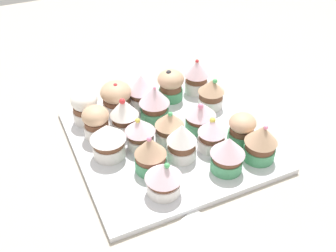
# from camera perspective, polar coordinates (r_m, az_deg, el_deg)

# --- Properties ---
(ground_plane) EXTENTS (1.80, 1.80, 0.03)m
(ground_plane) POSITION_cam_1_polar(r_m,az_deg,el_deg) (0.82, 0.00, -3.14)
(ground_plane) COLOR #B2A899
(baking_tray) EXTENTS (0.36, 0.36, 0.01)m
(baking_tray) POSITION_cam_1_polar(r_m,az_deg,el_deg) (0.80, 0.00, -2.02)
(baking_tray) COLOR silver
(baking_tray) RESTS_ON ground_plane
(cupcake_0) EXTENTS (0.05, 0.05, 0.07)m
(cupcake_0) POSITION_cam_1_polar(r_m,az_deg,el_deg) (0.84, -11.89, 2.77)
(cupcake_0) COLOR white
(cupcake_0) RESTS_ON baking_tray
(cupcake_1) EXTENTS (0.05, 0.05, 0.07)m
(cupcake_1) POSITION_cam_1_polar(r_m,az_deg,el_deg) (0.79, -10.30, 0.61)
(cupcake_1) COLOR white
(cupcake_1) RESTS_ON baking_tray
(cupcake_2) EXTENTS (0.07, 0.07, 0.07)m
(cupcake_2) POSITION_cam_1_polar(r_m,az_deg,el_deg) (0.75, -8.74, -1.75)
(cupcake_2) COLOR white
(cupcake_2) RESTS_ON baking_tray
(cupcake_3) EXTENTS (0.07, 0.07, 0.07)m
(cupcake_3) POSITION_cam_1_polar(r_m,az_deg,el_deg) (0.85, -7.46, 4.11)
(cupcake_3) COLOR white
(cupcake_3) RESTS_ON baking_tray
(cupcake_4) EXTENTS (0.06, 0.06, 0.08)m
(cupcake_4) POSITION_cam_1_polar(r_m,az_deg,el_deg) (0.80, -6.31, 1.67)
(cupcake_4) COLOR white
(cupcake_4) RESTS_ON baking_tray
(cupcake_5) EXTENTS (0.06, 0.06, 0.07)m
(cupcake_5) POSITION_cam_1_polar(r_m,az_deg,el_deg) (0.76, -3.96, -0.99)
(cupcake_5) COLOR white
(cupcake_5) RESTS_ON baking_tray
(cupcake_6) EXTENTS (0.06, 0.06, 0.08)m
(cupcake_6) POSITION_cam_1_polar(r_m,az_deg,el_deg) (0.71, -2.53, -4.05)
(cupcake_6) COLOR #4C9E6B
(cupcake_6) RESTS_ON baking_tray
(cupcake_7) EXTENTS (0.06, 0.06, 0.07)m
(cupcake_7) POSITION_cam_1_polar(r_m,az_deg,el_deg) (0.67, -0.64, -7.36)
(cupcake_7) COLOR white
(cupcake_7) RESTS_ON baking_tray
(cupcake_8) EXTENTS (0.06, 0.06, 0.08)m
(cupcake_8) POSITION_cam_1_polar(r_m,az_deg,el_deg) (0.86, -3.80, 5.19)
(cupcake_8) COLOR white
(cupcake_8) RESTS_ON baking_tray
(cupcake_9) EXTENTS (0.06, 0.06, 0.08)m
(cupcake_9) POSITION_cam_1_polar(r_m,az_deg,el_deg) (0.82, -2.04, 3.34)
(cupcake_9) COLOR #4C9E6B
(cupcake_9) RESTS_ON baking_tray
(cupcake_10) EXTENTS (0.06, 0.06, 0.07)m
(cupcake_10) POSITION_cam_1_polar(r_m,az_deg,el_deg) (0.77, 0.21, -0.09)
(cupcake_10) COLOR white
(cupcake_10) RESTS_ON baking_tray
(cupcake_11) EXTENTS (0.06, 0.06, 0.08)m
(cupcake_11) POSITION_cam_1_polar(r_m,az_deg,el_deg) (0.73, 2.05, -2.16)
(cupcake_11) COLOR white
(cupcake_11) RESTS_ON baking_tray
(cupcake_12) EXTENTS (0.06, 0.06, 0.07)m
(cupcake_12) POSITION_cam_1_polar(r_m,az_deg,el_deg) (0.89, 0.40, 5.99)
(cupcake_12) COLOR #4C9E6B
(cupcake_12) RESTS_ON baking_tray
(cupcake_13) EXTENTS (0.06, 0.06, 0.07)m
(cupcake_13) POSITION_cam_1_polar(r_m,az_deg,el_deg) (0.80, 4.85, 1.35)
(cupcake_13) COLOR #4C9E6B
(cupcake_13) RESTS_ON baking_tray
(cupcake_14) EXTENTS (0.05, 0.05, 0.07)m
(cupcake_14) POSITION_cam_1_polar(r_m,az_deg,el_deg) (0.76, 6.33, -1.12)
(cupcake_14) COLOR white
(cupcake_14) RESTS_ON baking_tray
(cupcake_15) EXTENTS (0.06, 0.06, 0.07)m
(cupcake_15) POSITION_cam_1_polar(r_m,az_deg,el_deg) (0.71, 8.59, -3.90)
(cupcake_15) COLOR #4C9E6B
(cupcake_15) RESTS_ON baking_tray
(cupcake_16) EXTENTS (0.06, 0.06, 0.08)m
(cupcake_16) POSITION_cam_1_polar(r_m,az_deg,el_deg) (0.91, 4.13, 7.25)
(cupcake_16) COLOR white
(cupcake_16) RESTS_ON baking_tray
(cupcake_17) EXTENTS (0.06, 0.06, 0.07)m
(cupcake_17) POSITION_cam_1_polar(r_m,az_deg,el_deg) (0.87, 6.22, 4.73)
(cupcake_17) COLOR white
(cupcake_17) RESTS_ON baking_tray
(cupcake_18) EXTENTS (0.05, 0.05, 0.06)m
(cupcake_18) POSITION_cam_1_polar(r_m,az_deg,el_deg) (0.78, 10.57, -0.36)
(cupcake_18) COLOR #4C9E6B
(cupcake_18) RESTS_ON baking_tray
(cupcake_19) EXTENTS (0.06, 0.06, 0.08)m
(cupcake_19) POSITION_cam_1_polar(r_m,az_deg,el_deg) (0.75, 13.21, -2.29)
(cupcake_19) COLOR #4C9E6B
(cupcake_19) RESTS_ON baking_tray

